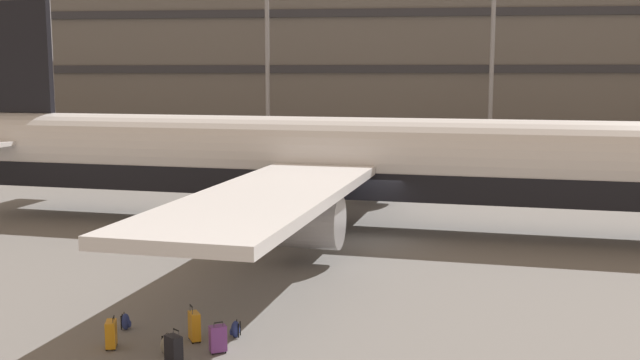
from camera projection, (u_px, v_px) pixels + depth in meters
The scene contains 12 objects.
ground_plane at pixel (370, 240), 30.92m from camera, with size 600.00×600.00×0.00m, color slate.
terminal_structure at pixel (389, 70), 75.87m from camera, with size 159.55×19.94×14.89m.
airliner at pixel (347, 162), 33.19m from camera, with size 42.37×34.51×10.53m.
light_mast_left at pixel (49, 22), 63.37m from camera, with size 1.80×0.50×19.50m.
light_mast_center_left at pixel (267, 4), 61.19m from camera, with size 1.80×0.50×22.13m.
suitcase_black at pixel (111, 334), 18.65m from camera, with size 0.35×0.52×0.82m.
suitcase_orange at pixel (174, 352), 17.25m from camera, with size 0.49×0.47×0.97m.
suitcase_silver at pixel (194, 326), 19.14m from camera, with size 0.43×0.51×0.97m.
suitcase_navy at pixel (218, 338), 18.33m from camera, with size 0.49×0.43×0.82m.
backpack_laid_flat at pixel (235, 329), 19.44m from camera, with size 0.29×0.33×0.50m.
backpack_scuffed at pixel (168, 345), 18.23m from camera, with size 0.45×0.43×0.54m.
backpack_red at pixel (126, 322), 20.03m from camera, with size 0.31×0.35×0.50m.
Camera 1 is at (1.10, -30.32, 6.86)m, focal length 41.39 mm.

